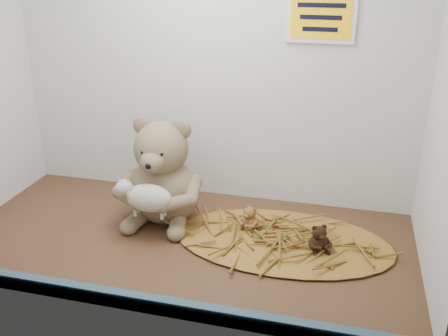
% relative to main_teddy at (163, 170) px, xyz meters
% --- Properties ---
extents(alcove_shell, '(1.20, 0.60, 0.90)m').
position_rel_main_teddy_xyz_m(alcove_shell, '(0.09, -0.01, 0.30)').
color(alcove_shell, '#3C2415').
rests_on(alcove_shell, ground).
extents(front_rail, '(1.19, 0.02, 0.04)m').
position_rel_main_teddy_xyz_m(front_rail, '(0.09, -0.39, -0.13)').
color(front_rail, '#395A6E').
rests_on(front_rail, shelf_floor).
extents(straw_bed, '(0.58, 0.34, 0.01)m').
position_rel_main_teddy_xyz_m(straw_bed, '(0.35, -0.05, -0.15)').
color(straw_bed, brown).
rests_on(straw_bed, shelf_floor).
extents(main_teddy, '(0.25, 0.26, 0.30)m').
position_rel_main_teddy_xyz_m(main_teddy, '(0.00, 0.00, 0.00)').
color(main_teddy, '#8A7455').
rests_on(main_teddy, shelf_floor).
extents(toy_lamb, '(0.16, 0.10, 0.10)m').
position_rel_main_teddy_xyz_m(toy_lamb, '(0.00, -0.11, -0.03)').
color(toy_lamb, beige).
rests_on(toy_lamb, main_teddy).
extents(mini_teddy_tan, '(0.08, 0.08, 0.07)m').
position_rel_main_teddy_xyz_m(mini_teddy_tan, '(0.25, -0.02, -0.10)').
color(mini_teddy_tan, olive).
rests_on(mini_teddy_tan, straw_bed).
extents(mini_teddy_brown, '(0.08, 0.08, 0.07)m').
position_rel_main_teddy_xyz_m(mini_teddy_brown, '(0.44, -0.08, -0.10)').
color(mini_teddy_brown, black).
rests_on(mini_teddy_brown, straw_bed).
extents(wall_sign, '(0.16, 0.01, 0.11)m').
position_rel_main_teddy_xyz_m(wall_sign, '(0.39, 0.19, 0.40)').
color(wall_sign, '#F1B00C').
rests_on(wall_sign, back_wall).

